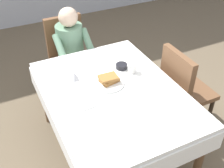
% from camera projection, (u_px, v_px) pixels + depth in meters
% --- Properties ---
extents(ground_plane, '(14.00, 14.00, 0.00)m').
position_uv_depth(ground_plane, '(113.00, 148.00, 2.85)').
color(ground_plane, brown).
extents(dining_table_main, '(1.12, 1.52, 0.74)m').
position_uv_depth(dining_table_main, '(113.00, 99.00, 2.46)').
color(dining_table_main, white).
rests_on(dining_table_main, ground).
extents(chair_diner, '(0.44, 0.45, 0.93)m').
position_uv_depth(chair_diner, '(68.00, 51.00, 3.36)').
color(chair_diner, brown).
rests_on(chair_diner, ground).
extents(diner_person, '(0.40, 0.43, 1.12)m').
position_uv_depth(diner_person, '(71.00, 47.00, 3.17)').
color(diner_person, gray).
rests_on(diner_person, ground).
extents(chair_right_side, '(0.45, 0.44, 0.93)m').
position_uv_depth(chair_right_side, '(182.00, 86.00, 2.80)').
color(chair_right_side, brown).
rests_on(chair_right_side, ground).
extents(plate_breakfast, '(0.28, 0.28, 0.02)m').
position_uv_depth(plate_breakfast, '(108.00, 83.00, 2.48)').
color(plate_breakfast, white).
rests_on(plate_breakfast, dining_table_main).
extents(breakfast_stack, '(0.18, 0.15, 0.06)m').
position_uv_depth(breakfast_stack, '(109.00, 79.00, 2.47)').
color(breakfast_stack, '#A36B33').
rests_on(breakfast_stack, plate_breakfast).
extents(cup_coffee, '(0.11, 0.08, 0.08)m').
position_uv_depth(cup_coffee, '(132.00, 68.00, 2.61)').
color(cup_coffee, white).
rests_on(cup_coffee, dining_table_main).
extents(bowl_butter, '(0.11, 0.11, 0.04)m').
position_uv_depth(bowl_butter, '(122.00, 66.00, 2.67)').
color(bowl_butter, black).
rests_on(bowl_butter, dining_table_main).
extents(syrup_pitcher, '(0.08, 0.08, 0.07)m').
position_uv_depth(syrup_pitcher, '(75.00, 76.00, 2.52)').
color(syrup_pitcher, silver).
rests_on(syrup_pitcher, dining_table_main).
extents(fork_left_of_plate, '(0.01, 0.18, 0.00)m').
position_uv_depth(fork_left_of_plate, '(89.00, 91.00, 2.40)').
color(fork_left_of_plate, silver).
rests_on(fork_left_of_plate, dining_table_main).
extents(knife_right_of_plate, '(0.03, 0.20, 0.00)m').
position_uv_depth(knife_right_of_plate, '(128.00, 79.00, 2.53)').
color(knife_right_of_plate, silver).
rests_on(knife_right_of_plate, dining_table_main).
extents(spoon_near_edge, '(0.15, 0.06, 0.00)m').
position_uv_depth(spoon_near_edge, '(126.00, 106.00, 2.24)').
color(spoon_near_edge, silver).
rests_on(spoon_near_edge, dining_table_main).
extents(napkin_folded, '(0.18, 0.13, 0.01)m').
position_uv_depth(napkin_folded, '(84.00, 105.00, 2.25)').
color(napkin_folded, white).
rests_on(napkin_folded, dining_table_main).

